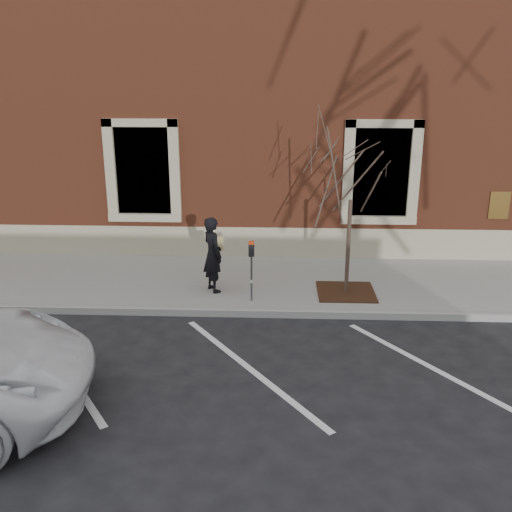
{
  "coord_description": "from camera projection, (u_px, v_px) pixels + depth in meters",
  "views": [
    {
      "loc": [
        0.49,
        -10.78,
        4.75
      ],
      "look_at": [
        0.0,
        0.6,
        1.1
      ],
      "focal_mm": 40.0,
      "sensor_mm": 36.0,
      "label": 1
    }
  ],
  "objects": [
    {
      "name": "ground",
      "position": [
        255.0,
        316.0,
        11.73
      ],
      "size": [
        120.0,
        120.0,
        0.0
      ],
      "primitive_type": "plane",
      "color": "#28282B",
      "rests_on": "ground"
    },
    {
      "name": "sapling",
      "position": [
        352.0,
        173.0,
        11.76
      ],
      "size": [
        2.27,
        2.27,
        3.78
      ],
      "color": "#4A342D",
      "rests_on": "sidewalk_near"
    },
    {
      "name": "parking_meter",
      "position": [
        251.0,
        260.0,
        11.84
      ],
      "size": [
        0.12,
        0.09,
        1.31
      ],
      "rotation": [
        0.0,
        0.0,
        -0.32
      ],
      "color": "#595B60",
      "rests_on": "sidewalk_near"
    },
    {
      "name": "curb_near",
      "position": [
        255.0,
        313.0,
        11.66
      ],
      "size": [
        40.0,
        0.12,
        0.15
      ],
      "primitive_type": "cube",
      "color": "#9E9E99",
      "rests_on": "ground"
    },
    {
      "name": "building_civic",
      "position": [
        266.0,
        99.0,
        17.88
      ],
      "size": [
        40.0,
        8.62,
        8.0
      ],
      "color": "brown",
      "rests_on": "ground"
    },
    {
      "name": "man",
      "position": [
        213.0,
        255.0,
        12.43
      ],
      "size": [
        0.67,
        0.73,
        1.67
      ],
      "primitive_type": "imported",
      "rotation": [
        0.0,
        0.0,
        2.14
      ],
      "color": "black",
      "rests_on": "sidewalk_near"
    },
    {
      "name": "parking_stripes",
      "position": [
        249.0,
        368.0,
        9.64
      ],
      "size": [
        28.0,
        4.4,
        0.01
      ],
      "primitive_type": null,
      "color": "silver",
      "rests_on": "ground"
    },
    {
      "name": "sidewalk_near",
      "position": [
        258.0,
        283.0,
        13.37
      ],
      "size": [
        40.0,
        3.5,
        0.15
      ],
      "primitive_type": "cube",
      "color": "gray",
      "rests_on": "ground"
    },
    {
      "name": "tree_grate",
      "position": [
        346.0,
        292.0,
        12.57
      ],
      "size": [
        1.25,
        1.25,
        0.03
      ],
      "primitive_type": "cube",
      "color": "#3E2513",
      "rests_on": "sidewalk_near"
    }
  ]
}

